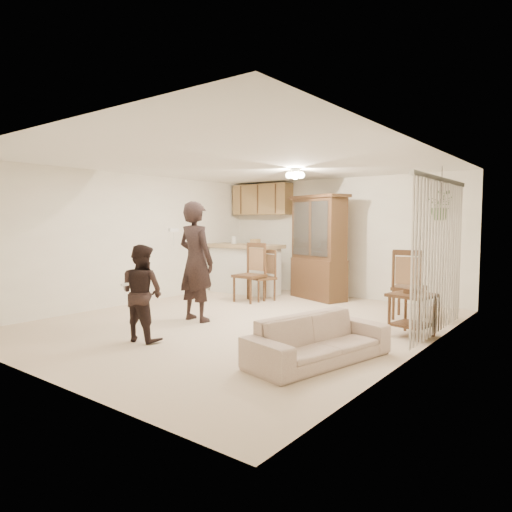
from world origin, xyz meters
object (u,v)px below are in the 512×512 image
Objects in this scene: chair_bar at (249,285)px; chair_hutch_left at (262,286)px; side_table at (412,314)px; adult at (196,265)px; sofa at (319,330)px; child at (142,290)px; china_hutch at (319,248)px; chair_hutch_right at (409,299)px.

chair_bar is 1.14× the size of chair_hutch_left.
adult is at bearing -160.33° from side_table.
child reaches higher than sofa.
china_hutch reaches higher than sofa.
china_hutch reaches higher than chair_bar.
sofa is 1.86m from side_table.
chair_bar is (-3.04, 2.59, -0.04)m from sofa.
child is (0.30, -1.31, -0.22)m from adult.
side_table is 0.57× the size of chair_bar.
child is at bearing 105.49° from adult.
china_hutch is 2.39m from chair_hutch_right.
chair_hutch_right is (3.07, 0.34, -0.01)m from chair_bar.
side_table is (2.78, 2.42, -0.37)m from child.
side_table is at bearing 102.34° from chair_hutch_right.
chair_hutch_right is at bearing 23.86° from chair_hutch_left.
sofa is at bearing -21.54° from chair_hutch_left.
chair_bar reaches higher than chair_hutch_left.
sofa is at bearing -103.86° from side_table.
adult is 2.27m from chair_hutch_left.
chair_hutch_right is at bearing 12.95° from sofa.
china_hutch reaches higher than child.
china_hutch is at bearing -27.91° from chair_hutch_right.
sofa is 1.84× the size of chair_hutch_left.
child is 4.34m from china_hutch.
adult reaches higher than chair_bar.
chair_bar reaches higher than side_table.
chair_bar is at bearing 63.14° from sofa.
china_hutch is (0.52, 3.00, 0.15)m from adult.
china_hutch is at bearing 51.90° from chair_bar.
sofa is 1.61× the size of chair_bar.
chair_hutch_left is at bearing -114.20° from china_hutch.
adult reaches higher than sofa.
sofa is 1.04× the size of adult.
side_table is at bearing 5.26° from chair_hutch_left.
china_hutch is at bearing -100.46° from child.
side_table is 3.55m from chair_hutch_left.
chair_bar is (-0.93, -1.11, -0.72)m from china_hutch.
chair_bar is at bearing -1.74° from chair_hutch_right.
chair_hutch_left is (-2.94, 2.87, -0.08)m from sofa.
china_hutch is 3.20× the size of side_table.
china_hutch is 3.27m from side_table.
sofa is 2.83× the size of side_table.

